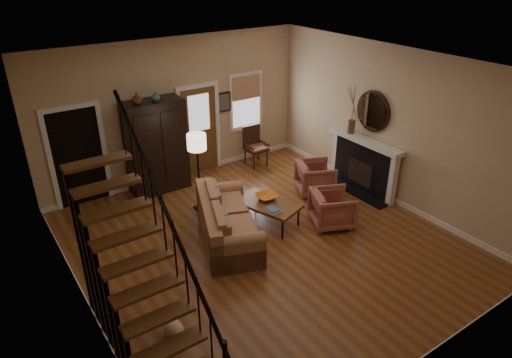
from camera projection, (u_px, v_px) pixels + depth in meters
room at (196, 144)px, 9.02m from camera, size 7.00×7.33×3.30m
staircase at (139, 257)px, 5.52m from camera, size 0.94×2.80×3.20m
fireplace at (365, 160)px, 10.22m from camera, size 0.33×1.95×2.30m
armoire at (156, 146)px, 10.10m from camera, size 1.30×0.60×2.10m
vase_a at (137, 99)px, 9.33m from camera, size 0.24×0.24×0.25m
vase_b at (155, 96)px, 9.54m from camera, size 0.20×0.20×0.21m
sofa at (228, 221)px, 8.52m from camera, size 1.68×2.38×0.81m
coffee_table at (268, 213)px, 9.11m from camera, size 1.08×1.39×0.47m
bowl at (266, 197)px, 9.12m from camera, size 0.42×0.42×0.10m
books at (273, 210)px, 8.71m from camera, size 0.22×0.31×0.06m
armchair_left at (332, 209)px, 9.02m from camera, size 1.05×1.03×0.73m
armchair_right at (315, 178)px, 10.25m from camera, size 1.05×1.03×0.72m
floor_lamp at (199, 173)px, 9.36m from camera, size 0.39×0.39×1.69m
side_chair at (256, 147)px, 11.48m from camera, size 0.54×0.54×1.02m
dog at (174, 330)px, 6.39m from camera, size 0.27×0.45×0.33m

